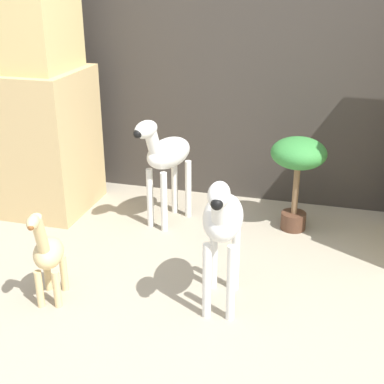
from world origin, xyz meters
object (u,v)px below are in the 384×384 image
Objects in this scene: potted_palm_front at (298,162)px; zebra_left at (166,156)px; zebra_right at (222,222)px; giraffe_figurine at (48,254)px.

zebra_left is at bearing -170.96° from potted_palm_front.
giraffe_figurine is (-0.82, -0.17, -0.20)m from zebra_right.
zebra_right is 1.35× the size of giraffe_figurine.
zebra_right is 0.86m from giraffe_figurine.
zebra_left reaches higher than giraffe_figurine.
zebra_left is (-0.54, 0.81, 0.00)m from zebra_right.
zebra_left is 0.81m from potted_palm_front.
giraffe_figurine is at bearing -106.20° from zebra_left.
zebra_left is 1.35× the size of giraffe_figurine.
giraffe_figurine is 1.57m from potted_palm_front.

